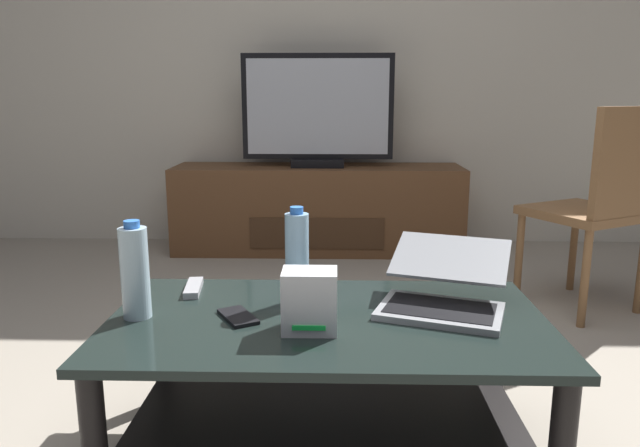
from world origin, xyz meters
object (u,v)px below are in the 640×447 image
object	(u,v)px
dining_chair	(601,200)
water_bottle_near	(135,272)
laptop	(444,289)
router_box	(310,301)
cell_phone	(238,317)
media_cabinet	(318,209)
soundbar_remote	(311,287)
tv_remote	(194,288)
television	(318,113)
coffee_table	(327,361)
water_bottle_far	(297,258)

from	to	relation	value
dining_chair	water_bottle_near	xyz separation A→B (m)	(-1.73, -1.17, 0.00)
laptop	router_box	size ratio (longest dim) A/B	2.86
router_box	cell_phone	bearing A→B (deg)	158.39
laptop	media_cabinet	bearing A→B (deg)	100.89
water_bottle_near	router_box	bearing A→B (deg)	-9.94
dining_chair	soundbar_remote	xyz separation A→B (m)	(-1.27, -0.93, -0.11)
cell_phone	tv_remote	xyz separation A→B (m)	(-0.17, 0.22, 0.01)
soundbar_remote	dining_chair	bearing A→B (deg)	51.96
laptop	water_bottle_near	world-z (taller)	water_bottle_near
media_cabinet	cell_phone	size ratio (longest dim) A/B	13.13
television	water_bottle_near	size ratio (longest dim) A/B	3.55
dining_chair	cell_phone	distance (m)	1.87
soundbar_remote	coffee_table	bearing A→B (deg)	-61.15
television	dining_chair	bearing A→B (deg)	-39.86
media_cabinet	router_box	size ratio (longest dim) A/B	11.61
coffee_table	cell_phone	distance (m)	0.27
television	water_bottle_far	xyz separation A→B (m)	(0.01, -2.14, -0.34)
dining_chair	cell_phone	xyz separation A→B (m)	(-1.46, -1.17, -0.12)
media_cabinet	water_bottle_near	bearing A→B (deg)	-100.39
soundbar_remote	media_cabinet	bearing A→B (deg)	106.95
cell_phone	laptop	bearing A→B (deg)	-20.39
television	dining_chair	size ratio (longest dim) A/B	0.99
coffee_table	laptop	distance (m)	0.38
cell_phone	tv_remote	distance (m)	0.28
laptop	water_bottle_near	size ratio (longest dim) A/B	1.70
water_bottle_near	tv_remote	world-z (taller)	water_bottle_near
coffee_table	soundbar_remote	bearing A→B (deg)	103.05
water_bottle_far	router_box	bearing A→B (deg)	-77.61
coffee_table	laptop	size ratio (longest dim) A/B	2.59
dining_chair	soundbar_remote	distance (m)	1.58
laptop	tv_remote	xyz separation A→B (m)	(-0.74, 0.12, -0.05)
coffee_table	cell_phone	xyz separation A→B (m)	(-0.24, -0.01, 0.13)
cell_phone	soundbar_remote	world-z (taller)	soundbar_remote
media_cabinet	soundbar_remote	distance (m)	2.05
television	laptop	bearing A→B (deg)	-79.00
coffee_table	dining_chair	xyz separation A→B (m)	(1.22, 1.16, 0.25)
television	router_box	world-z (taller)	television
cell_phone	tv_remote	world-z (taller)	tv_remote
dining_chair	coffee_table	bearing A→B (deg)	-136.42
cell_phone	dining_chair	bearing A→B (deg)	8.43
water_bottle_far	dining_chair	bearing A→B (deg)	38.72
television	laptop	distance (m)	2.24
laptop	cell_phone	world-z (taller)	laptop
coffee_table	water_bottle_near	xyz separation A→B (m)	(-0.51, -0.01, 0.25)
television	dining_chair	world-z (taller)	television
dining_chair	water_bottle_near	distance (m)	2.08
media_cabinet	dining_chair	xyz separation A→B (m)	(1.31, -1.12, 0.26)
laptop	cell_phone	size ratio (longest dim) A/B	3.24
dining_chair	water_bottle_near	size ratio (longest dim) A/B	3.58
router_box	water_bottle_far	world-z (taller)	water_bottle_far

